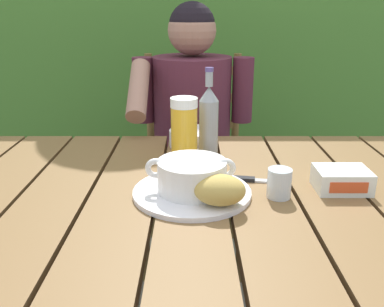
# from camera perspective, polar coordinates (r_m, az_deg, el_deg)

# --- Properties ---
(dining_table) EXTENTS (1.50, 0.89, 0.75)m
(dining_table) POSITION_cam_1_polar(r_m,az_deg,el_deg) (1.07, 0.11, -9.00)
(dining_table) COLOR brown
(dining_table) RESTS_ON ground_plane
(hedge_backdrop) EXTENTS (3.14, 0.76, 2.66)m
(hedge_backdrop) POSITION_cam_1_polar(r_m,az_deg,el_deg) (2.64, -0.41, 16.89)
(hedge_backdrop) COLOR #42722A
(hedge_backdrop) RESTS_ON ground_plane
(chair_near_diner) EXTENTS (0.45, 0.42, 0.98)m
(chair_near_diner) POSITION_cam_1_polar(r_m,az_deg,el_deg) (1.95, 0.14, -1.34)
(chair_near_diner) COLOR brown
(chair_near_diner) RESTS_ON ground_plane
(person_eating) EXTENTS (0.48, 0.47, 1.20)m
(person_eating) POSITION_cam_1_polar(r_m,az_deg,el_deg) (1.69, 0.07, 3.50)
(person_eating) COLOR #522130
(person_eating) RESTS_ON ground_plane
(serving_plate) EXTENTS (0.29, 0.29, 0.01)m
(serving_plate) POSITION_cam_1_polar(r_m,az_deg,el_deg) (1.00, -0.10, -5.37)
(serving_plate) COLOR white
(serving_plate) RESTS_ON dining_table
(soup_bowl) EXTENTS (0.22, 0.17, 0.08)m
(soup_bowl) POSITION_cam_1_polar(r_m,az_deg,el_deg) (0.98, -0.10, -2.97)
(soup_bowl) COLOR white
(soup_bowl) RESTS_ON serving_plate
(bread_roll) EXTENTS (0.12, 0.10, 0.07)m
(bread_roll) POSITION_cam_1_polar(r_m,az_deg,el_deg) (0.92, 3.99, -5.05)
(bread_roll) COLOR tan
(bread_roll) RESTS_ON serving_plate
(beer_glass) EXTENTS (0.08, 0.08, 0.19)m
(beer_glass) POSITION_cam_1_polar(r_m,az_deg,el_deg) (1.18, -1.02, 3.19)
(beer_glass) COLOR gold
(beer_glass) RESTS_ON dining_table
(beer_bottle) EXTENTS (0.06, 0.06, 0.27)m
(beer_bottle) POSITION_cam_1_polar(r_m,az_deg,el_deg) (1.22, 2.39, 4.57)
(beer_bottle) COLOR gray
(beer_bottle) RESTS_ON dining_table
(water_glass_small) EXTENTS (0.06, 0.06, 0.07)m
(water_glass_small) POSITION_cam_1_polar(r_m,az_deg,el_deg) (1.00, 12.11, -4.03)
(water_glass_small) COLOR silver
(water_glass_small) RESTS_ON dining_table
(butter_tub) EXTENTS (0.13, 0.10, 0.05)m
(butter_tub) POSITION_cam_1_polar(r_m,az_deg,el_deg) (1.08, 20.13, -3.40)
(butter_tub) COLOR white
(butter_tub) RESTS_ON dining_table
(table_knife) EXTENTS (0.15, 0.04, 0.01)m
(table_knife) POSITION_cam_1_polar(r_m,az_deg,el_deg) (1.09, 8.66, -3.63)
(table_knife) COLOR silver
(table_knife) RESTS_ON dining_table
(diner_bowl) EXTENTS (0.15, 0.15, 0.05)m
(diner_bowl) POSITION_cam_1_polar(r_m,az_deg,el_deg) (1.35, 0.24, 2.18)
(diner_bowl) COLOR white
(diner_bowl) RESTS_ON dining_table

